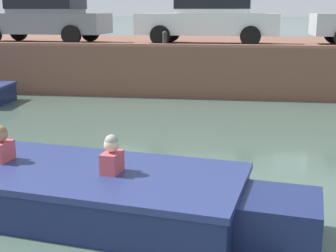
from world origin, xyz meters
TOP-DOWN VIEW (x-y plane):
  - ground_plane at (0.00, 6.26)m, footprint 400.00×400.00m
  - far_quay_wall at (0.00, 15.53)m, footprint 60.00×6.00m
  - far_wall_coping at (0.00, 12.65)m, footprint 60.00×0.24m
  - motorboat_passing at (-1.03, 4.36)m, footprint 5.65×2.50m
  - car_leftmost_grey at (-5.29, 13.87)m, footprint 4.32×2.05m
  - car_left_inner_white at (0.11, 13.87)m, footprint 4.40×2.13m
  - mooring_bollard_mid at (-1.15, 12.78)m, footprint 0.15×0.15m

SIDE VIEW (x-z plane):
  - ground_plane at x=0.00m, z-range 0.00..0.00m
  - motorboat_passing at x=-1.03m, z-range -0.24..0.83m
  - far_quay_wall at x=0.00m, z-range 0.00..1.50m
  - far_wall_coping at x=0.00m, z-range 1.50..1.58m
  - mooring_bollard_mid at x=-1.15m, z-range 1.52..1.96m
  - car_leftmost_grey at x=-5.29m, z-range 1.58..3.12m
  - car_left_inner_white at x=0.11m, z-range 1.58..3.12m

